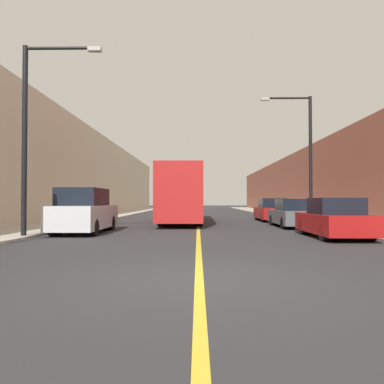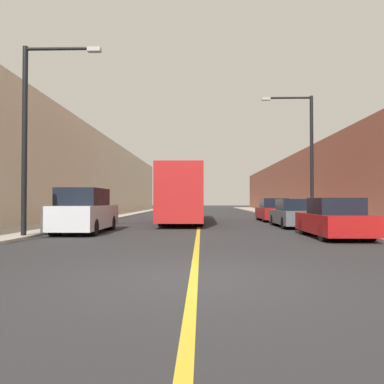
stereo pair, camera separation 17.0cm
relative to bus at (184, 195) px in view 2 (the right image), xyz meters
name	(u,v)px [view 2 (the right image)]	position (x,y,z in m)	size (l,w,h in m)	color
ground_plane	(194,279)	(0.99, -17.49, -1.81)	(200.00, 200.00, 0.00)	#2D2D30
sidewalk_left	(120,214)	(-6.92, 12.51, -1.76)	(3.19, 72.00, 0.10)	#B2AA9E
sidewalk_right	(281,214)	(8.89, 12.51, -1.76)	(3.19, 72.00, 0.10)	#B2AA9E
building_row_left	(84,175)	(-10.51, 12.51, 2.17)	(4.00, 72.00, 7.95)	beige
building_row_right	(318,184)	(12.49, 12.51, 1.27)	(4.00, 72.00, 6.15)	brown
road_center_line	(200,215)	(0.99, 12.51, -1.80)	(0.16, 72.00, 0.01)	gold
bus	(184,195)	(0.00, 0.00, 0.00)	(2.47, 12.20, 3.38)	#AD1E1E
parked_suv_left	(84,212)	(-4.04, -7.93, -0.90)	(1.90, 4.80, 1.96)	silver
car_right_near	(334,220)	(6.16, -9.94, -1.12)	(1.83, 4.25, 1.52)	maroon
car_right_mid	(294,214)	(6.05, -4.25, -1.13)	(1.84, 4.56, 1.51)	#51565B
car_right_far	(273,211)	(6.07, 1.52, -1.10)	(1.89, 4.33, 1.57)	maroon
street_lamp_left	(32,125)	(-5.33, -10.27, 2.49)	(3.01, 0.24, 7.23)	black
street_lamp_right	(307,149)	(7.31, -2.29, 2.61)	(3.01, 0.24, 7.47)	black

